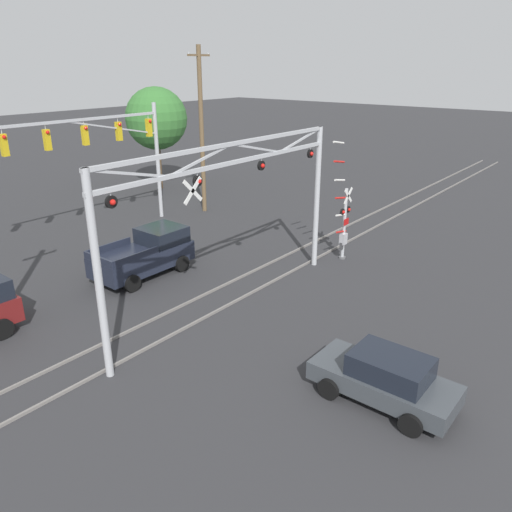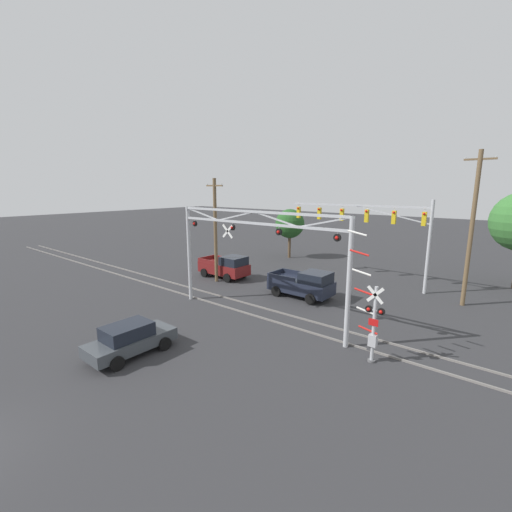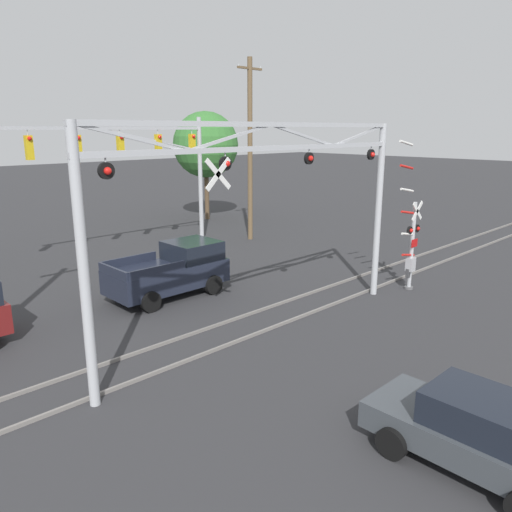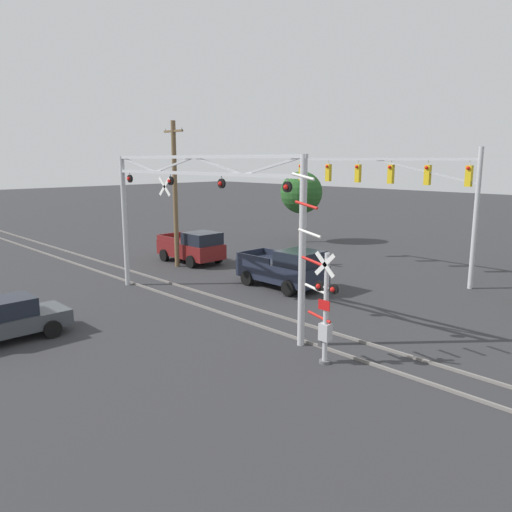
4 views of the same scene
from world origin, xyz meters
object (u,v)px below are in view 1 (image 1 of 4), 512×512
Objects in this scene: crossing_gantry at (232,199)px; pickup_truck_lead at (146,253)px; utility_pole_right at (202,130)px; traffic_signal_span at (102,143)px; sedan_waiting at (385,378)px; background_tree_beyond_span at (156,119)px; crossing_signal_mast at (343,222)px.

crossing_gantry is 2.60× the size of pickup_truck_lead.
pickup_truck_lead is 0.46× the size of utility_pole_right.
traffic_signal_span is 6.65m from utility_pole_right.
crossing_gantry reaches higher than sedan_waiting.
background_tree_beyond_span reaches higher than pickup_truck_lead.
utility_pole_right reaches higher than sedan_waiting.
crossing_gantry is 21.71m from background_tree_beyond_span.
pickup_truck_lead is 0.61× the size of background_tree_beyond_span.
traffic_signal_span is (-4.50, 12.77, 3.14)m from crossing_signal_mast.
background_tree_beyond_span is (11.96, 18.10, 0.78)m from crossing_gantry.
traffic_signal_span reaches higher than crossing_gantry.
crossing_signal_mast reaches higher than pickup_truck_lead.
pickup_truck_lead is 1.12× the size of sedan_waiting.
utility_pole_right is (6.54, -1.21, 0.19)m from traffic_signal_span.
sedan_waiting is at bearing -103.49° from traffic_signal_span.
crossing_signal_mast is at bearing -40.04° from pickup_truck_lead.
crossing_gantry is 1.19× the size of utility_pole_right.
utility_pole_right is 7.63m from background_tree_beyond_span.
traffic_signal_span is 20.42m from sedan_waiting.
traffic_signal_span is (2.94, 12.10, 0.56)m from crossing_gantry.
crossing_signal_mast is at bearing -103.53° from background_tree_beyond_span.
sedan_waiting is (-4.66, -19.41, -4.31)m from traffic_signal_span.
sedan_waiting is at bearing -121.60° from utility_pole_right.
sedan_waiting is 0.41× the size of utility_pole_right.
utility_pole_right reaches higher than pickup_truck_lead.
crossing_gantry is at bearing -123.46° from background_tree_beyond_span.
utility_pole_right is at bearing -10.51° from traffic_signal_span.
traffic_signal_span reaches higher than pickup_truck_lead.
traffic_signal_span reaches higher than sedan_waiting.
sedan_waiting is at bearing -144.08° from crossing_signal_mast.
crossing_signal_mast is 13.90m from traffic_signal_span.
crossing_signal_mast is 9.60m from pickup_truck_lead.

